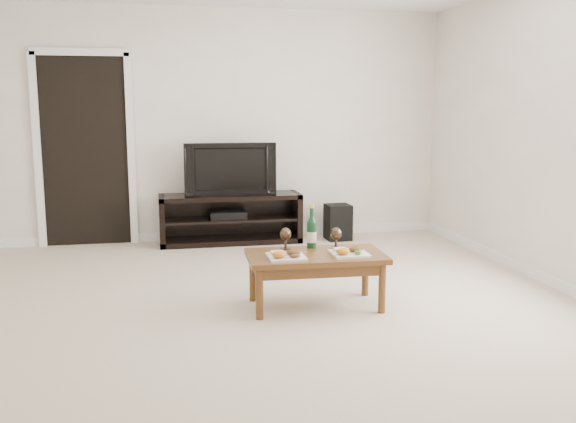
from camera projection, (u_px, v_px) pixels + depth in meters
The scene contains 13 objects.
floor at pixel (268, 312), 4.82m from camera, with size 5.50×5.50×0.00m, color beige.
back_wall at pixel (226, 126), 7.28m from camera, with size 5.00×0.04×2.60m, color white.
doorway at pixel (85, 152), 6.99m from camera, with size 0.90×0.02×2.05m, color black.
media_console at pixel (231, 219), 7.19m from camera, with size 1.57×0.45×0.55m, color black.
television at pixel (230, 168), 7.09m from camera, with size 1.00×0.13×0.58m, color black.
av_receiver at pixel (228, 214), 7.16m from camera, with size 0.40×0.30×0.08m, color black.
subwoofer at pixel (338, 222), 7.36m from camera, with size 0.27×0.27×0.41m, color black.
coffee_table at pixel (316, 280), 4.93m from camera, with size 1.04×0.57×0.42m, color brown.
plate_left at pixel (286, 254), 4.75m from camera, with size 0.27×0.27×0.07m, color white.
plate_right at pixel (349, 250), 4.85m from camera, with size 0.27×0.27×0.07m, color white.
wine_bottle at pixel (312, 226), 5.07m from camera, with size 0.07×0.07×0.35m, color #0F371C.
goblet_left at pixel (286, 238), 5.04m from camera, with size 0.09×0.09×0.17m, color #3A2C20, non-canonical shape.
goblet_right at pixel (336, 238), 5.06m from camera, with size 0.09×0.09×0.17m, color #3A2C20, non-canonical shape.
Camera 1 is at (-0.78, -4.56, 1.56)m, focal length 40.00 mm.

